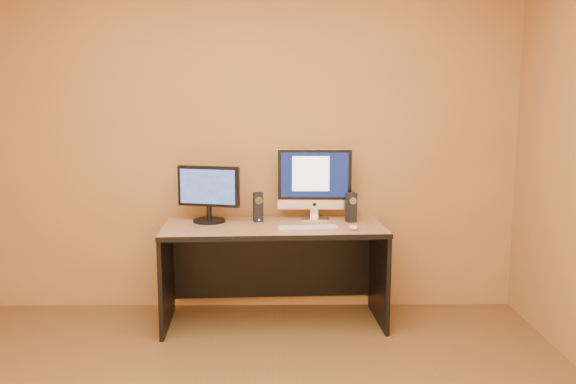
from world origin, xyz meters
name	(u,v)px	position (x,y,z in m)	size (l,w,h in m)	color
walls	(233,172)	(0.00, 0.00, 1.30)	(4.00, 4.00, 2.60)	#A57B42
desk	(274,275)	(0.15, 1.62, 0.36)	(1.56, 0.68, 0.72)	#A77753
imac	(315,184)	(0.45, 1.84, 0.99)	(0.56, 0.20, 0.54)	silver
second_monitor	(209,194)	(-0.32, 1.75, 0.93)	(0.47, 0.23, 0.41)	black
speaker_left	(258,207)	(0.04, 1.76, 0.83)	(0.07, 0.07, 0.21)	black
speaker_right	(351,207)	(0.71, 1.74, 0.83)	(0.07, 0.07, 0.21)	black
keyboard	(307,228)	(0.39, 1.50, 0.73)	(0.42, 0.11, 0.02)	silver
mouse	(353,227)	(0.70, 1.48, 0.74)	(0.06, 0.10, 0.04)	silver
cable_a	(322,216)	(0.52, 1.93, 0.73)	(0.01, 0.01, 0.21)	black
cable_b	(307,217)	(0.40, 1.91, 0.73)	(0.01, 0.01, 0.18)	black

